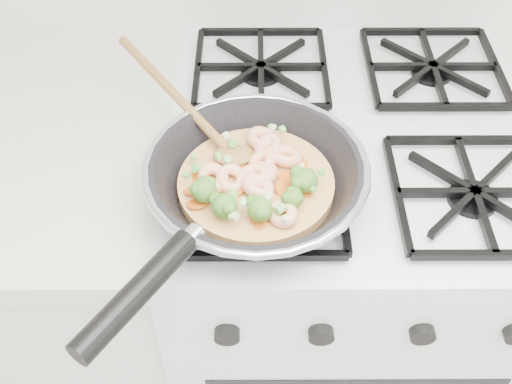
{
  "coord_description": "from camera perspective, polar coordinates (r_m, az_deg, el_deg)",
  "views": [
    {
      "loc": [
        -0.16,
        0.96,
        1.56
      ],
      "look_at": [
        -0.16,
        1.54,
        0.93
      ],
      "focal_mm": 43.5,
      "sensor_mm": 36.0,
      "label": 1
    }
  ],
  "objects": [
    {
      "name": "skillet",
      "position": [
        0.84,
        -0.24,
        1.08
      ],
      "size": [
        0.37,
        0.54,
        0.09
      ],
      "rotation": [
        0.0,
        0.0,
        -0.16
      ],
      "color": "black",
      "rests_on": "stove"
    },
    {
      "name": "stove",
      "position": [
        1.34,
        6.91,
        -8.73
      ],
      "size": [
        0.6,
        0.6,
        0.92
      ],
      "color": "white",
      "rests_on": "ground"
    }
  ]
}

